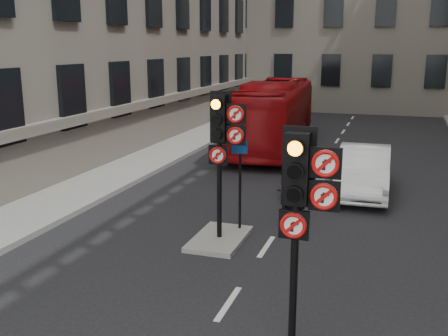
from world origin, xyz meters
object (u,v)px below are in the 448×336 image
Objects in this scene: bus_red at (274,114)px; info_sign at (240,173)px; motorcycle at (287,201)px; motorcyclist at (295,187)px; car_silver at (314,167)px; car_white at (364,170)px; signal_near at (302,193)px; signal_far at (223,134)px; car_pink at (281,135)px.

bus_red is 4.82× the size of info_sign.
motorcycle is 0.58m from motorcyclist.
car_silver is at bearing 64.96° from info_sign.
car_silver is 0.36× the size of bus_red.
motorcyclist is (3.00, -10.34, -0.58)m from bus_red.
motorcyclist is at bearing -116.63° from car_white.
car_white reaches higher than motorcycle.
motorcyclist is at bearing 101.31° from signal_near.
car_white reaches higher than car_silver.
signal_near is 6.48m from motorcyclist.
signal_near is at bearing -56.98° from signal_far.
car_pink is 10.52m from motorcyclist.
motorcycle is at bearing 103.13° from signal_near.
car_white is 0.42× the size of bus_red.
bus_red is at bearing 104.06° from motorcycle.
bus_red is at bearing -88.44° from motorcyclist.
bus_red is 11.90m from info_sign.
car_white is at bearing 87.70° from signal_near.
car_white is 2.41× the size of motorcyclist.
bus_red is (-2.95, 6.67, 0.86)m from car_silver.
info_sign is at bearing -101.00° from car_silver.
bus_red is (-4.23, 16.49, -1.04)m from signal_near.
car_silver is at bearing -103.83° from motorcyclist.
info_sign reaches higher than car_pink.
motorcycle is at bearing -79.32° from car_pink.
signal_near is at bearing -81.33° from car_silver.
car_pink is 2.63× the size of motorcycle.
bus_red is at bearing 115.11° from car_silver.
motorcyclist is at bearing -77.99° from bus_red.
bus_red reaches higher than car_pink.
car_silver is 7.34m from bus_red.
car_silver is 0.98× the size of car_pink.
signal_far is 2.30× the size of motorcycle.
bus_red is (-1.63, 12.49, -1.16)m from signal_far.
motorcyclist reaches higher than car_white.
bus_red reaches higher than car_white.
signal_far is at bearing -86.73° from bus_red.
motorcyclist is at bearing 57.54° from signal_far.
signal_near is at bearing -76.07° from info_sign.
signal_near is 16.90m from car_pink.
info_sign is (-2.77, -4.86, 0.84)m from car_white.
info_sign is at bearing -121.19° from car_white.
car_pink is 1.78× the size of info_sign.
signal_near reaches higher than bus_red.
bus_red is at bearing 86.12° from info_sign.
car_silver is 3.69m from motorcyclist.
signal_far reaches higher than info_sign.
motorcyclist is at bearing -38.51° from motorcycle.
car_pink is at bearing 103.16° from signal_near.
signal_near is at bearing -79.78° from bus_red.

